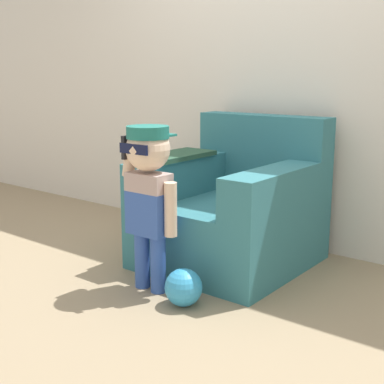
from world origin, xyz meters
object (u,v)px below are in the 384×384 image
armchair (233,211)px  person_child (149,183)px  toy_ball (183,287)px  side_table (166,198)px

armchair → person_child: 0.74m
person_child → toy_ball: (0.28, -0.05, -0.52)m
person_child → side_table: (-0.60, 0.83, -0.33)m
armchair → person_child: armchair is taller
person_child → armchair: bearing=81.6°
armchair → toy_ball: 0.79m
side_table → toy_ball: (0.88, -0.88, -0.19)m
side_table → armchair: bearing=-12.1°
person_child → toy_ball: size_ratio=4.61×
armchair → side_table: bearing=167.9°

